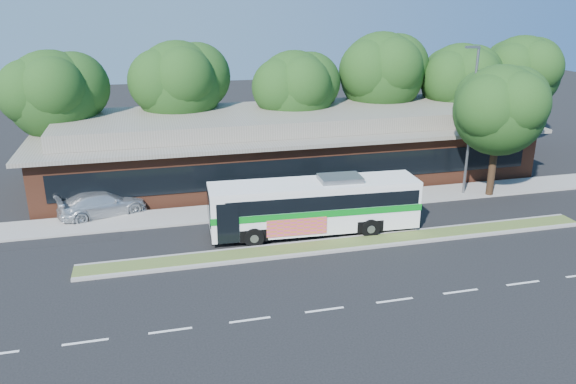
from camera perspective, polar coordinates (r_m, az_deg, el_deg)
name	(u,v)px	position (r m, az deg, el deg)	size (l,w,h in m)	color
ground	(352,250)	(27.79, 6.52, -5.86)	(120.00, 120.00, 0.00)	black
median_strip	(348,243)	(28.27, 6.10, -5.22)	(26.00, 1.10, 0.15)	#435825
sidewalk	(315,204)	(33.36, 2.71, -1.27)	(44.00, 2.60, 0.12)	gray
plaza_building	(288,144)	(38.81, -0.04, 4.91)	(33.20, 11.20, 4.45)	brown
lamp_post	(471,117)	(35.58, 18.07, 7.23)	(0.93, 0.18, 9.07)	slate
tree_bg_a	(60,93)	(39.44, -22.18, 9.29)	(6.47, 5.80, 8.63)	black
tree_bg_b	(184,82)	(40.10, -10.49, 10.91)	(6.69, 6.00, 9.00)	black
tree_bg_c	(299,88)	(40.50, 1.16, 10.51)	(6.24, 5.60, 8.26)	black
tree_bg_d	(386,71)	(43.68, 9.96, 11.97)	(6.91, 6.20, 9.37)	black
tree_bg_e	(464,80)	(45.64, 17.43, 10.83)	(6.47, 5.80, 8.50)	black
tree_bg_f	(525,71)	(49.77, 22.92, 11.21)	(6.69, 6.00, 8.92)	black
transit_bus	(315,202)	(28.96, 2.79, -1.06)	(10.95, 2.92, 3.05)	white
sedan	(103,203)	(33.29, -18.30, -1.11)	(1.99, 4.89, 1.42)	silver
sidewalk_tree	(504,108)	(36.03, 21.11, 8.01)	(5.98, 5.37, 8.06)	black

